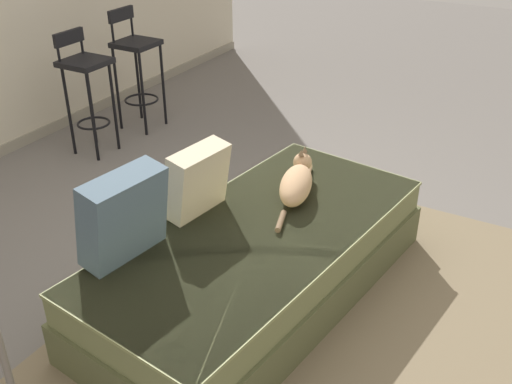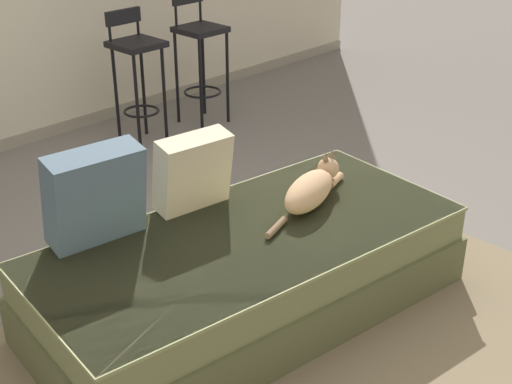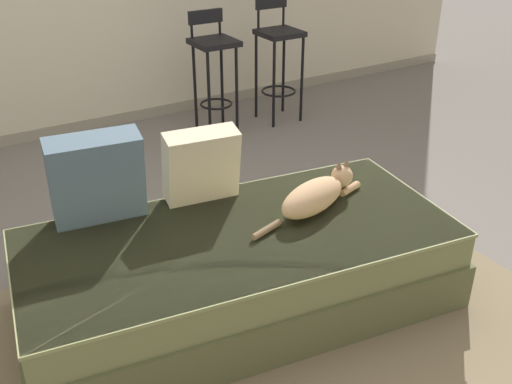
% 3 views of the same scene
% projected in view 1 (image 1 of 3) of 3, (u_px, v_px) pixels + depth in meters
% --- Properties ---
extents(ground_plane, '(16.00, 16.00, 0.00)m').
position_uv_depth(ground_plane, '(197.00, 272.00, 3.40)').
color(ground_plane, '#66605B').
rests_on(ground_plane, ground).
extents(area_rug, '(2.69, 2.03, 0.01)m').
position_uv_depth(area_rug, '(309.00, 311.00, 3.09)').
color(area_rug, '#75664C').
rests_on(area_rug, ground).
extents(couch, '(2.10, 1.18, 0.41)m').
position_uv_depth(couch, '(259.00, 262.00, 3.12)').
color(couch, brown).
rests_on(couch, ground).
extents(throw_pillow_corner, '(0.44, 0.26, 0.43)m').
position_uv_depth(throw_pillow_corner, '(123.00, 216.00, 2.73)').
color(throw_pillow_corner, '#4C6070').
rests_on(throw_pillow_corner, couch).
extents(throw_pillow_middle, '(0.38, 0.23, 0.37)m').
position_uv_depth(throw_pillow_middle, '(197.00, 181.00, 3.09)').
color(throw_pillow_middle, beige).
rests_on(throw_pillow_middle, couch).
extents(cat, '(0.73, 0.29, 0.19)m').
position_uv_depth(cat, '(297.00, 182.00, 3.31)').
color(cat, tan).
rests_on(cat, couch).
extents(bar_stool_near_window, '(0.32, 0.32, 0.95)m').
position_uv_depth(bar_stool_near_window, '(86.00, 79.00, 4.51)').
color(bar_stool_near_window, black).
rests_on(bar_stool_near_window, ground).
extents(bar_stool_by_doorway, '(0.32, 0.32, 1.00)m').
position_uv_depth(bar_stool_by_doorway, '(136.00, 60.00, 4.96)').
color(bar_stool_by_doorway, black).
rests_on(bar_stool_by_doorway, ground).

